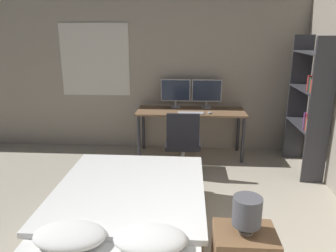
{
  "coord_description": "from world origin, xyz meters",
  "views": [
    {
      "loc": [
        -0.05,
        -1.39,
        1.96
      ],
      "look_at": [
        -0.31,
        2.7,
        0.75
      ],
      "focal_mm": 35.0,
      "sensor_mm": 36.0,
      "label": 1
    }
  ],
  "objects_px": {
    "monitor_left": "(176,91)",
    "keyboard": "(191,113)",
    "monitor_right": "(207,92)",
    "bed": "(128,214)",
    "office_chair": "(183,148)",
    "bedside_lamp": "(247,212)",
    "bookshelf": "(311,100)",
    "desk": "(191,116)",
    "computer_mouse": "(210,113)"
  },
  "relations": [
    {
      "from": "monitor_left",
      "to": "keyboard",
      "type": "distance_m",
      "value": 0.54
    },
    {
      "from": "monitor_left",
      "to": "monitor_right",
      "type": "bearing_deg",
      "value": 0.0
    },
    {
      "from": "bed",
      "to": "office_chair",
      "type": "bearing_deg",
      "value": 72.27
    },
    {
      "from": "bedside_lamp",
      "to": "bookshelf",
      "type": "distance_m",
      "value": 2.68
    },
    {
      "from": "bookshelf",
      "to": "desk",
      "type": "bearing_deg",
      "value": 161.37
    },
    {
      "from": "bedside_lamp",
      "to": "office_chair",
      "type": "relative_size",
      "value": 0.31
    },
    {
      "from": "desk",
      "to": "keyboard",
      "type": "height_order",
      "value": "keyboard"
    },
    {
      "from": "monitor_left",
      "to": "keyboard",
      "type": "bearing_deg",
      "value": -58.81
    },
    {
      "from": "bed",
      "to": "monitor_right",
      "type": "distance_m",
      "value": 2.69
    },
    {
      "from": "computer_mouse",
      "to": "office_chair",
      "type": "distance_m",
      "value": 0.73
    },
    {
      "from": "computer_mouse",
      "to": "monitor_right",
      "type": "bearing_deg",
      "value": 94.97
    },
    {
      "from": "monitor_left",
      "to": "office_chair",
      "type": "bearing_deg",
      "value": -80.75
    },
    {
      "from": "bed",
      "to": "monitor_right",
      "type": "bearing_deg",
      "value": 70.78
    },
    {
      "from": "desk",
      "to": "office_chair",
      "type": "relative_size",
      "value": 1.87
    },
    {
      "from": "desk",
      "to": "office_chair",
      "type": "bearing_deg",
      "value": -98.78
    },
    {
      "from": "desk",
      "to": "monitor_right",
      "type": "height_order",
      "value": "monitor_right"
    },
    {
      "from": "bedside_lamp",
      "to": "bookshelf",
      "type": "bearing_deg",
      "value": 62.65
    },
    {
      "from": "keyboard",
      "to": "monitor_right",
      "type": "bearing_deg",
      "value": 58.81
    },
    {
      "from": "bedside_lamp",
      "to": "keyboard",
      "type": "relative_size",
      "value": 0.71
    },
    {
      "from": "bedside_lamp",
      "to": "office_chair",
      "type": "bearing_deg",
      "value": 102.57
    },
    {
      "from": "desk",
      "to": "bedside_lamp",
      "type": "bearing_deg",
      "value": -82.31
    },
    {
      "from": "desk",
      "to": "bookshelf",
      "type": "bearing_deg",
      "value": -18.63
    },
    {
      "from": "monitor_left",
      "to": "office_chair",
      "type": "distance_m",
      "value": 1.1
    },
    {
      "from": "monitor_right",
      "to": "desk",
      "type": "bearing_deg",
      "value": -140.22
    },
    {
      "from": "office_chair",
      "to": "bookshelf",
      "type": "relative_size",
      "value": 0.48
    },
    {
      "from": "bedside_lamp",
      "to": "desk",
      "type": "bearing_deg",
      "value": 97.69
    },
    {
      "from": "keyboard",
      "to": "office_chair",
      "type": "distance_m",
      "value": 0.62
    },
    {
      "from": "bedside_lamp",
      "to": "monitor_right",
      "type": "bearing_deg",
      "value": 92.64
    },
    {
      "from": "monitor_right",
      "to": "keyboard",
      "type": "height_order",
      "value": "monitor_right"
    },
    {
      "from": "monitor_right",
      "to": "bookshelf",
      "type": "relative_size",
      "value": 0.25
    },
    {
      "from": "desk",
      "to": "monitor_right",
      "type": "relative_size",
      "value": 3.55
    },
    {
      "from": "monitor_right",
      "to": "keyboard",
      "type": "xyz_separation_m",
      "value": [
        -0.25,
        -0.41,
        -0.25
      ]
    },
    {
      "from": "desk",
      "to": "bookshelf",
      "type": "xyz_separation_m",
      "value": [
        1.62,
        -0.55,
        0.38
      ]
    },
    {
      "from": "computer_mouse",
      "to": "office_chair",
      "type": "xyz_separation_m",
      "value": [
        -0.39,
        -0.47,
        -0.4
      ]
    },
    {
      "from": "bookshelf",
      "to": "office_chair",
      "type": "bearing_deg",
      "value": -175.57
    },
    {
      "from": "monitor_left",
      "to": "computer_mouse",
      "type": "relative_size",
      "value": 6.79
    },
    {
      "from": "desk",
      "to": "monitor_left",
      "type": "bearing_deg",
      "value": 140.22
    },
    {
      "from": "bedside_lamp",
      "to": "monitor_right",
      "type": "relative_size",
      "value": 0.58
    },
    {
      "from": "computer_mouse",
      "to": "bookshelf",
      "type": "bearing_deg",
      "value": -14.36
    },
    {
      "from": "monitor_left",
      "to": "office_chair",
      "type": "height_order",
      "value": "monitor_left"
    },
    {
      "from": "keyboard",
      "to": "computer_mouse",
      "type": "height_order",
      "value": "computer_mouse"
    },
    {
      "from": "office_chair",
      "to": "bookshelf",
      "type": "height_order",
      "value": "bookshelf"
    },
    {
      "from": "bedside_lamp",
      "to": "bed",
      "type": "bearing_deg",
      "value": 145.38
    },
    {
      "from": "desk",
      "to": "computer_mouse",
      "type": "distance_m",
      "value": 0.37
    },
    {
      "from": "bookshelf",
      "to": "keyboard",
      "type": "bearing_deg",
      "value": 168.09
    },
    {
      "from": "bedside_lamp",
      "to": "office_chair",
      "type": "distance_m",
      "value": 2.32
    },
    {
      "from": "bed",
      "to": "monitor_right",
      "type": "height_order",
      "value": "monitor_right"
    },
    {
      "from": "desk",
      "to": "keyboard",
      "type": "bearing_deg",
      "value": -90.0
    },
    {
      "from": "bed",
      "to": "monitor_left",
      "type": "distance_m",
      "value": 2.58
    },
    {
      "from": "bed",
      "to": "bedside_lamp",
      "type": "relative_size",
      "value": 7.07
    }
  ]
}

